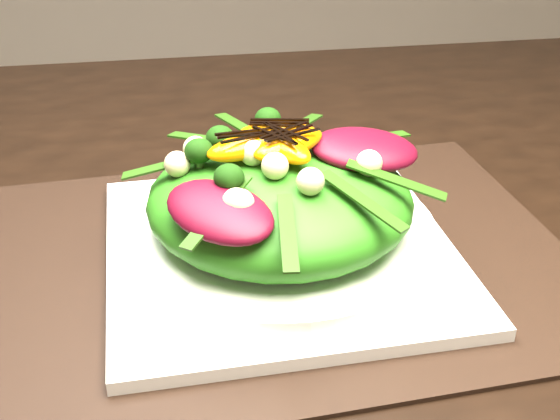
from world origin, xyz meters
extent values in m
cube|color=black|center=(0.00, 0.00, 0.73)|extent=(1.60, 0.90, 0.75)
cube|color=black|center=(-0.08, -0.12, 0.75)|extent=(0.52, 0.40, 0.00)
cube|color=silver|center=(-0.08, -0.12, 0.76)|extent=(0.30, 0.30, 0.01)
cylinder|color=white|center=(-0.08, -0.12, 0.77)|extent=(0.27, 0.27, 0.02)
ellipsoid|color=#2E7615|center=(-0.08, -0.12, 0.81)|extent=(0.27, 0.27, 0.07)
ellipsoid|color=#460715|center=(-0.01, -0.12, 0.85)|extent=(0.09, 0.06, 0.02)
ellipsoid|color=orange|center=(-0.10, -0.10, 0.85)|extent=(0.07, 0.04, 0.02)
sphere|color=black|center=(-0.13, -0.10, 0.86)|extent=(0.03, 0.03, 0.03)
sphere|color=beige|center=(-0.05, -0.17, 0.85)|extent=(0.03, 0.03, 0.02)
cube|color=black|center=(-0.10, -0.10, 0.86)|extent=(0.04, 0.01, 0.00)
camera|label=1|loc=(-0.17, -0.65, 1.10)|focal=48.00mm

